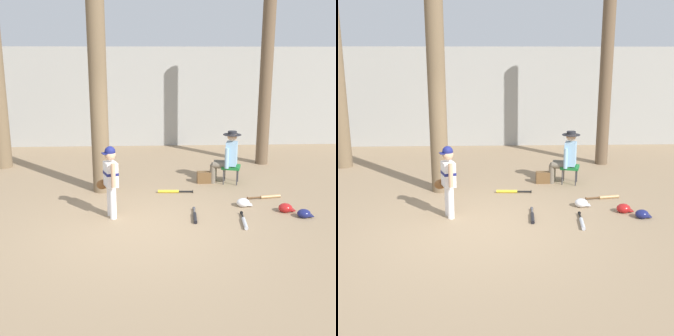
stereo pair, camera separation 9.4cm
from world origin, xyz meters
TOP-DOWN VIEW (x-y plane):
  - ground_plane at (0.00, 0.00)m, footprint 60.00×60.00m
  - concrete_back_wall at (0.00, 7.15)m, footprint 18.00×0.36m
  - tree_near_player at (-0.84, 2.21)m, footprint 0.54×0.54m
  - tree_behind_spectator at (3.22, 4.46)m, footprint 0.44×0.44m
  - young_ballplayer at (-0.52, 0.65)m, footprint 0.45×0.56m
  - folding_stool at (2.04, 2.65)m, footprint 0.50×0.50m
  - seated_spectator at (1.95, 2.68)m, footprint 0.68×0.53m
  - handbag_beside_stool at (1.45, 2.71)m, footprint 0.34×0.18m
  - bat_yellow_trainer at (0.64, 1.99)m, footprint 0.75×0.11m
  - bat_aluminum_silver at (1.82, 0.18)m, footprint 0.14×0.77m
  - bat_black_composite at (0.98, 0.48)m, footprint 0.11×0.73m
  - bat_wood_tan at (2.60, 1.53)m, footprint 0.72×0.18m
  - batting_helmet_red at (2.71, 0.74)m, footprint 0.30×0.23m
  - batting_helmet_white at (1.99, 1.07)m, footprint 0.30×0.23m
  - batting_helmet_navy at (2.96, 0.44)m, footprint 0.29×0.22m

SIDE VIEW (x-z plane):
  - ground_plane at x=0.00m, z-range 0.00..0.00m
  - bat_yellow_trainer at x=0.64m, z-range 0.00..0.07m
  - bat_aluminum_silver at x=1.82m, z-range 0.00..0.07m
  - bat_black_composite at x=0.98m, z-range 0.00..0.07m
  - bat_wood_tan at x=2.60m, z-range 0.00..0.07m
  - batting_helmet_navy at x=2.96m, z-range -0.01..0.15m
  - batting_helmet_white at x=1.99m, z-range -0.01..0.16m
  - batting_helmet_red at x=2.71m, z-range -0.01..0.16m
  - handbag_beside_stool at x=1.45m, z-range 0.00..0.26m
  - folding_stool at x=2.04m, z-range 0.16..0.57m
  - seated_spectator at x=1.95m, z-range 0.04..1.24m
  - young_ballplayer at x=-0.52m, z-range 0.09..1.40m
  - concrete_back_wall at x=0.00m, z-range 0.00..3.09m
  - tree_near_player at x=-0.84m, z-range -0.27..4.35m
  - tree_behind_spectator at x=3.22m, z-range -0.22..4.87m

